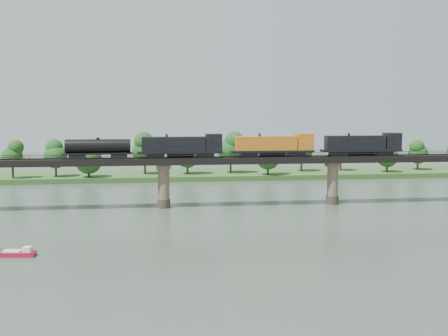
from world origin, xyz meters
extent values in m
plane|color=#344235|center=(0.00, 0.00, 0.00)|extent=(400.00, 400.00, 0.00)
cube|color=#2A5020|center=(0.00, 85.00, 0.80)|extent=(300.00, 24.00, 1.60)
cylinder|color=#473A2D|center=(0.00, 30.00, 1.00)|extent=(3.00, 3.00, 2.00)
cylinder|color=#7B6450|center=(0.00, 30.00, 5.50)|extent=(2.60, 2.60, 9.00)
cube|color=#7B6450|center=(0.00, 30.00, 9.50)|extent=(3.20, 3.20, 1.00)
cylinder|color=#473A2D|center=(40.00, 30.00, 1.00)|extent=(3.00, 3.00, 2.00)
cylinder|color=#7B6450|center=(40.00, 30.00, 5.50)|extent=(2.60, 2.60, 9.00)
cube|color=#7B6450|center=(40.00, 30.00, 9.50)|extent=(3.20, 3.20, 1.00)
cube|color=black|center=(0.00, 30.00, 10.75)|extent=(220.00, 5.00, 1.50)
cube|color=black|center=(0.00, 29.25, 11.58)|extent=(220.00, 0.12, 0.16)
cube|color=black|center=(0.00, 30.75, 11.58)|extent=(220.00, 0.12, 0.16)
cube|color=black|center=(0.00, 27.60, 12.20)|extent=(220.00, 0.10, 0.10)
cube|color=black|center=(0.00, 32.40, 12.20)|extent=(220.00, 0.10, 0.10)
cube|color=black|center=(0.00, 27.60, 11.85)|extent=(0.08, 0.08, 0.70)
cube|color=black|center=(0.00, 32.40, 11.85)|extent=(0.08, 0.08, 0.70)
cylinder|color=#382619|center=(-44.43, 76.31, 3.35)|extent=(0.70, 0.70, 3.51)
sphere|color=#124113|center=(-44.43, 76.31, 8.03)|extent=(6.31, 6.31, 6.31)
sphere|color=#124113|center=(-44.43, 76.31, 10.96)|extent=(4.73, 4.73, 4.73)
cylinder|color=#382619|center=(-32.24, 78.84, 3.27)|extent=(0.70, 0.70, 3.34)
sphere|color=#124113|center=(-32.24, 78.84, 7.73)|extent=(7.18, 7.18, 7.18)
sphere|color=#124113|center=(-32.24, 78.84, 10.52)|extent=(5.39, 5.39, 5.39)
cylinder|color=#382619|center=(-22.01, 76.15, 3.01)|extent=(0.70, 0.70, 2.83)
sphere|color=#124113|center=(-22.01, 76.15, 6.78)|extent=(8.26, 8.26, 8.26)
sphere|color=#124113|center=(-22.01, 76.15, 9.14)|extent=(6.19, 6.19, 6.19)
cylinder|color=#382619|center=(-5.04, 82.68, 3.58)|extent=(0.70, 0.70, 3.96)
sphere|color=#124113|center=(-5.04, 82.68, 8.87)|extent=(8.07, 8.07, 8.07)
sphere|color=#124113|center=(-5.04, 82.68, 12.17)|extent=(6.05, 6.05, 6.05)
cylinder|color=#382619|center=(8.52, 81.14, 3.23)|extent=(0.70, 0.70, 3.27)
sphere|color=#124113|center=(8.52, 81.14, 7.59)|extent=(8.03, 8.03, 8.03)
sphere|color=#124113|center=(8.52, 81.14, 10.31)|extent=(6.02, 6.02, 6.02)
cylinder|color=#382619|center=(22.65, 82.31, 3.56)|extent=(0.70, 0.70, 3.92)
sphere|color=#124113|center=(22.65, 82.31, 8.79)|extent=(8.29, 8.29, 8.29)
sphere|color=#124113|center=(22.65, 82.31, 12.05)|extent=(6.21, 6.21, 6.21)
cylinder|color=#382619|center=(33.59, 75.35, 3.11)|extent=(0.70, 0.70, 3.02)
sphere|color=#124113|center=(33.59, 75.35, 7.15)|extent=(7.74, 7.74, 7.74)
sphere|color=#124113|center=(33.59, 75.35, 9.67)|extent=(5.80, 5.80, 5.80)
cylinder|color=#382619|center=(46.81, 84.03, 3.50)|extent=(0.70, 0.70, 3.80)
sphere|color=#124113|center=(46.81, 84.03, 8.56)|extent=(7.47, 7.47, 7.47)
sphere|color=#124113|center=(46.81, 84.03, 11.73)|extent=(5.60, 5.60, 5.60)
cylinder|color=#382619|center=(60.48, 84.26, 3.29)|extent=(0.70, 0.70, 3.38)
sphere|color=#124113|center=(60.48, 84.26, 7.80)|extent=(6.23, 6.23, 6.23)
sphere|color=#124113|center=(60.48, 84.26, 10.62)|extent=(4.67, 4.67, 4.67)
cylinder|color=#382619|center=(74.35, 78.39, 2.99)|extent=(0.70, 0.70, 2.77)
sphere|color=#124113|center=(74.35, 78.39, 6.68)|extent=(7.04, 7.04, 7.04)
sphere|color=#124113|center=(74.35, 78.39, 8.99)|extent=(5.28, 5.28, 5.28)
cylinder|color=#382619|center=(87.62, 83.57, 3.07)|extent=(0.70, 0.70, 2.94)
sphere|color=#124113|center=(87.62, 83.57, 7.00)|extent=(6.73, 6.73, 6.73)
sphere|color=#124113|center=(87.62, 83.57, 9.45)|extent=(5.05, 5.05, 5.05)
cube|color=black|center=(52.43, 30.00, 12.06)|extent=(4.09, 2.45, 1.12)
cube|color=black|center=(41.19, 30.00, 12.06)|extent=(4.09, 2.45, 1.12)
cube|color=black|center=(46.81, 30.00, 12.78)|extent=(19.42, 3.07, 0.51)
cube|color=black|center=(45.28, 30.00, 14.67)|extent=(14.31, 2.76, 3.27)
cube|color=black|center=(54.48, 30.00, 14.98)|extent=(3.68, 3.07, 3.88)
cylinder|color=black|center=(46.81, 30.00, 12.22)|extent=(6.13, 1.43, 1.43)
cube|color=black|center=(30.97, 30.00, 12.06)|extent=(4.09, 2.45, 1.12)
cube|color=black|center=(19.72, 30.00, 12.06)|extent=(4.09, 2.45, 1.12)
cube|color=black|center=(25.34, 30.00, 12.78)|extent=(19.42, 3.07, 0.51)
cube|color=#C57118|center=(23.81, 30.00, 14.67)|extent=(14.31, 2.76, 3.27)
cube|color=#C57118|center=(33.01, 30.00, 14.98)|extent=(3.68, 3.07, 3.88)
cylinder|color=black|center=(25.34, 30.00, 12.22)|extent=(6.13, 1.43, 1.43)
cube|color=black|center=(9.50, 30.00, 12.06)|extent=(4.09, 2.45, 1.12)
cube|color=black|center=(-1.75, 30.00, 12.06)|extent=(4.09, 2.45, 1.12)
cube|color=black|center=(3.88, 30.00, 12.78)|extent=(19.42, 3.07, 0.51)
cube|color=black|center=(2.34, 30.00, 14.67)|extent=(14.31, 2.76, 3.27)
cube|color=black|center=(11.54, 30.00, 14.98)|extent=(3.68, 3.07, 3.88)
cylinder|color=black|center=(3.88, 30.00, 12.22)|extent=(6.13, 1.43, 1.43)
cube|color=black|center=(-9.92, 30.00, 12.06)|extent=(3.58, 2.25, 1.12)
cube|color=black|center=(-19.13, 30.00, 12.06)|extent=(3.58, 2.25, 1.12)
cube|color=black|center=(-14.53, 30.00, 12.73)|extent=(15.33, 2.45, 0.31)
cylinder|color=black|center=(-14.53, 30.00, 14.36)|extent=(14.31, 3.07, 3.07)
cylinder|color=black|center=(-14.53, 30.00, 16.00)|extent=(0.72, 0.72, 0.51)
cube|color=#A8132B|center=(-23.31, -9.51, 0.37)|extent=(5.53, 2.53, 0.75)
cube|color=white|center=(-24.16, -9.41, 0.80)|extent=(2.73, 1.89, 0.27)
cube|color=white|center=(-21.82, -9.69, 1.12)|extent=(1.42, 1.42, 0.75)
camera|label=1|loc=(-2.01, -97.94, 23.17)|focal=45.00mm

